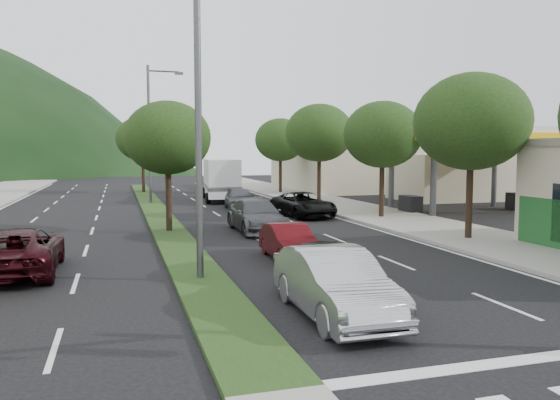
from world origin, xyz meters
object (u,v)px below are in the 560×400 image
object	(u,v)px
sedan_silver	(335,283)
car_queue_b	(257,216)
tree_r_c	(383,135)
tree_r_e	(280,140)
tree_med_far	(142,139)
streetlight_mid	(152,127)
car_queue_c	(289,242)
tree_r_b	(472,122)
car_queue_a	(336,273)
car_queue_e	(240,198)
streetlight_near	(205,89)
motorhome	(221,179)
car_queue_d	(303,205)
tree_med_near	(168,138)
suv_maroon	(18,251)
tree_r_d	(319,133)

from	to	relation	value
sedan_silver	car_queue_b	distance (m)	13.75
tree_r_c	tree_r_e	xyz separation A→B (m)	(0.00, 20.00, 0.14)
tree_med_far	sedan_silver	world-z (taller)	tree_med_far
streetlight_mid	tree_r_e	bearing A→B (deg)	30.69
streetlight_mid	car_queue_c	distance (m)	23.47
tree_r_b	tree_med_far	world-z (taller)	tree_r_b
car_queue_a	car_queue_e	size ratio (longest dim) A/B	1.03
tree_r_b	streetlight_near	bearing A→B (deg)	-161.27
car_queue_b	motorhome	distance (m)	17.35
car_queue_d	tree_med_near	bearing A→B (deg)	-159.24
motorhome	tree_r_e	bearing A→B (deg)	46.15
car_queue_c	car_queue_e	world-z (taller)	car_queue_e
tree_r_c	streetlight_mid	world-z (taller)	streetlight_mid
car_queue_b	tree_r_c	bearing A→B (deg)	18.13
tree_r_e	car_queue_d	distance (m)	18.59
tree_r_e	tree_med_far	distance (m)	12.65
streetlight_near	car_queue_a	world-z (taller)	streetlight_near
car_queue_c	suv_maroon	bearing A→B (deg)	179.58
car_queue_d	streetlight_near	bearing A→B (deg)	-126.11
tree_med_far	suv_maroon	world-z (taller)	tree_med_far
sedan_silver	motorhome	size ratio (longest dim) A/B	0.55
tree_r_c	car_queue_b	size ratio (longest dim) A/B	1.25
suv_maroon	motorhome	xyz separation A→B (m)	(10.77, 24.05, 0.99)
tree_med_near	car_queue_e	distance (m)	11.37
sedan_silver	motorhome	world-z (taller)	motorhome
car_queue_c	car_queue_e	bearing A→B (deg)	84.50
car_queue_a	motorhome	distance (m)	30.02
streetlight_mid	car_queue_c	world-z (taller)	streetlight_mid
tree_r_b	car_queue_b	distance (m)	10.47
sedan_silver	car_queue_d	world-z (taller)	sedan_silver
streetlight_mid	car_queue_d	bearing A→B (deg)	-53.51
car_queue_b	car_queue_e	size ratio (longest dim) A/B	1.19
tree_r_b	sedan_silver	world-z (taller)	tree_r_b
suv_maroon	car_queue_a	xyz separation A→B (m)	(8.18, -5.84, 0.05)
streetlight_mid	car_queue_a	size ratio (longest dim) A/B	2.20
streetlight_near	suv_maroon	bearing A→B (deg)	155.36
streetlight_mid	car_queue_d	world-z (taller)	streetlight_mid
suv_maroon	motorhome	size ratio (longest dim) A/B	0.61
tree_r_e	tree_med_far	bearing A→B (deg)	161.57
tree_r_d	suv_maroon	size ratio (longest dim) A/B	1.37
suv_maroon	car_queue_b	distance (m)	11.53
tree_med_near	car_queue_a	world-z (taller)	tree_med_near
tree_r_c	motorhome	size ratio (longest dim) A/B	0.75
car_queue_c	car_queue_e	size ratio (longest dim) A/B	0.87
motorhome	car_queue_c	bearing A→B (deg)	-88.59
car_queue_a	tree_med_near	bearing A→B (deg)	103.92
streetlight_mid	car_queue_c	bearing A→B (deg)	-81.84
tree_r_d	streetlight_mid	bearing A→B (deg)	165.73
tree_r_b	car_queue_e	distance (m)	17.20
tree_r_e	motorhome	size ratio (longest dim) A/B	0.78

